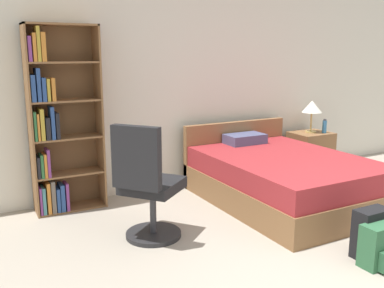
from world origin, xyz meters
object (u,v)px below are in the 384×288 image
object	(u,v)px
bookshelf	(57,125)
nightstand	(310,152)
office_chair	(147,187)
table_lamp	(312,107)
bed	(281,178)
water_bottle	(324,126)
backpack_green	(382,246)
backpack_black	(372,235)

from	to	relation	value
bookshelf	nightstand	world-z (taller)	bookshelf
office_chair	table_lamp	distance (m)	3.13
bookshelf	bed	distance (m)	2.53
water_bottle	table_lamp	bearing A→B (deg)	136.54
bed	table_lamp	size ratio (longest dim) A/B	4.57
nightstand	table_lamp	xyz separation A→B (m)	(-0.00, 0.02, 0.64)
backpack_green	bed	bearing A→B (deg)	79.82
water_bottle	backpack_black	world-z (taller)	water_bottle
bookshelf	water_bottle	world-z (taller)	bookshelf
nightstand	backpack_green	xyz separation A→B (m)	(-1.46, -2.36, -0.12)
nightstand	water_bottle	distance (m)	0.42
bookshelf	nightstand	bearing A→B (deg)	-2.17
bookshelf	office_chair	distance (m)	1.35
office_chair	backpack_black	distance (m)	1.95
office_chair	backpack_black	bearing A→B (deg)	-37.98
backpack_green	backpack_black	bearing A→B (deg)	69.00
bookshelf	backpack_black	size ratio (longest dim) A/B	4.71
water_bottle	office_chair	bearing A→B (deg)	-163.15
water_bottle	nightstand	bearing A→B (deg)	139.85
office_chair	table_lamp	bearing A→B (deg)	19.80
bed	backpack_green	size ratio (longest dim) A/B	5.84
nightstand	water_bottle	size ratio (longest dim) A/B	2.93
nightstand	backpack_green	distance (m)	2.78
office_chair	water_bottle	distance (m)	3.20
water_bottle	backpack_green	size ratio (longest dim) A/B	0.56
backpack_black	water_bottle	bearing A→B (deg)	53.81
nightstand	backpack_black	distance (m)	2.63
table_lamp	backpack_black	xyz separation A→B (m)	(-1.41, -2.23, -0.73)
bed	table_lamp	world-z (taller)	table_lamp
water_bottle	backpack_black	bearing A→B (deg)	-126.19
nightstand	backpack_black	bearing A→B (deg)	-122.44
table_lamp	backpack_green	bearing A→B (deg)	-121.62
nightstand	backpack_black	xyz separation A→B (m)	(-1.41, -2.22, -0.09)
table_lamp	backpack_black	size ratio (longest dim) A/B	1.08
office_chair	backpack_black	xyz separation A→B (m)	(1.51, -1.18, -0.31)
bookshelf	water_bottle	distance (m)	3.60
nightstand	water_bottle	xyz separation A→B (m)	(0.13, -0.11, 0.38)
office_chair	water_bottle	xyz separation A→B (m)	(3.05, 0.93, 0.16)
backpack_black	table_lamp	bearing A→B (deg)	57.77
table_lamp	water_bottle	xyz separation A→B (m)	(0.13, -0.13, -0.26)
bed	water_bottle	xyz separation A→B (m)	(1.31, 0.66, 0.39)
table_lamp	bookshelf	bearing A→B (deg)	178.08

